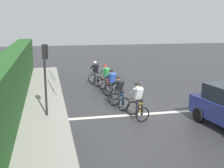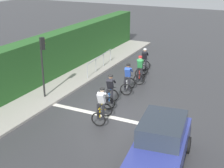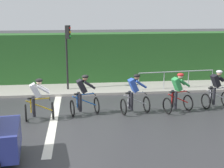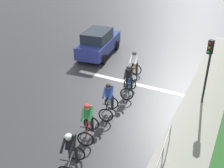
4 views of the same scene
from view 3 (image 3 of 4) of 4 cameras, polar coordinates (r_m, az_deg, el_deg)
ground_plane at (r=12.92m, az=-7.77°, el=-5.85°), size 80.00×80.00×0.00m
sidewalk_kerb at (r=17.03m, az=-0.66°, el=-0.47°), size 2.80×24.56×0.12m
stone_wall_low at (r=17.85m, az=-0.94°, el=0.90°), size 0.44×24.56×0.52m
hedge_wall at (r=17.91m, az=-1.04°, el=4.63°), size 1.10×24.56×2.77m
road_marking_stop_line at (r=12.95m, az=-10.25°, el=-5.88°), size 7.00×0.30×0.01m
cyclist_lead at (r=14.35m, az=18.07°, el=-1.03°), size 0.89×1.20×1.66m
cyclist_second at (r=13.37m, az=11.64°, el=-1.72°), size 0.97×1.23×1.66m
cyclist_mid at (r=12.96m, az=4.03°, el=-1.97°), size 0.90×1.20×1.66m
cyclist_fourth at (r=12.85m, az=-5.13°, el=-2.14°), size 0.93×1.21×1.66m
cyclist_trailing at (r=12.54m, az=-13.12°, el=-2.90°), size 0.84×1.17×1.66m
traffic_light_near_crossing at (r=16.04m, az=-7.93°, el=6.35°), size 0.26×0.30×3.34m
pedestrian_railing_kerbside at (r=16.66m, az=11.43°, el=1.53°), size 0.40×4.01×1.03m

